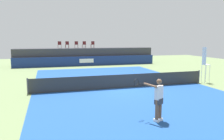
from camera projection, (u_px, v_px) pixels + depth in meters
ground_plane at (111, 80)px, 18.30m from camera, size 48.00×48.00×0.00m
court_inner at (123, 88)px, 15.45m from camera, size 12.00×22.00×0.00m
sponsor_wall at (88, 61)px, 28.19m from camera, size 18.00×0.22×1.20m
spectator_platform at (85, 56)px, 29.83m from camera, size 18.00×2.80×2.20m
spectator_chair_far_left at (60, 44)px, 28.42m from camera, size 0.46×0.46×0.89m
spectator_chair_left at (67, 44)px, 28.95m from camera, size 0.44×0.44×0.89m
spectator_chair_center at (76, 44)px, 29.23m from camera, size 0.48×0.48×0.89m
spectator_chair_right at (84, 44)px, 29.28m from camera, size 0.47×0.47×0.89m
spectator_chair_far_right at (93, 44)px, 29.88m from camera, size 0.47×0.47×0.89m
umpire_chair at (205, 62)px, 17.10m from camera, size 0.45×0.45×2.76m
tennis_net at (123, 81)px, 15.38m from camera, size 12.40×0.02×0.95m
net_post_near at (28, 86)px, 13.64m from camera, size 0.10×0.10×1.00m
net_post_far at (199, 77)px, 17.12m from camera, size 0.10×0.10×1.00m
tennis_player at (158, 98)px, 9.11m from camera, size 1.08×1.02×1.77m
tennis_ball at (134, 71)px, 23.74m from camera, size 0.07×0.07×0.07m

